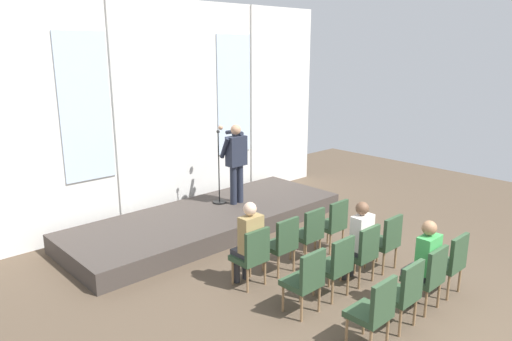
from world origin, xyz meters
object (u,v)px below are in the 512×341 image
audience_r0_c0 (249,239)px  chair_r0_c3 (333,222)px  chair_r0_c0 (252,254)px  chair_r1_c3 (386,239)px  chair_r0_c1 (282,242)px  audience_r2_c2 (424,260)px  chair_r1_c1 (336,264)px  audience_r1_c2 (359,238)px  chair_r2_c1 (403,291)px  speaker (236,158)px  mic_stand (219,187)px  chair_r0_c2 (309,231)px  chair_r2_c2 (428,274)px  chair_r2_c3 (450,260)px  chair_r1_c0 (306,278)px  chair_r1_c2 (362,251)px  chair_r2_c0 (374,309)px

audience_r0_c0 → chair_r0_c3: size_ratio=1.42×
chair_r0_c0 → chair_r1_c3: 2.22m
chair_r0_c1 → audience_r2_c2: bearing=-72.4°
chair_r1_c1 → audience_r1_c2: audience_r1_c2 is taller
chair_r0_c0 → chair_r2_c1: 2.23m
chair_r0_c3 → speaker: bearing=94.6°
chair_r2_c1 → audience_r2_c2: 0.68m
audience_r2_c2 → mic_stand: bearing=87.5°
chair_r1_c1 → chair_r0_c2: bearing=58.7°
mic_stand → chair_r1_c1: size_ratio=1.65×
chair_r2_c2 → chair_r2_c3: bearing=0.0°
chair_r0_c2 → chair_r1_c0: size_ratio=1.00×
chair_r2_c2 → audience_r2_c2: (0.00, 0.08, 0.19)m
chair_r0_c1 → chair_r1_c2: same height
chair_r1_c2 → audience_r2_c2: (0.00, -0.98, 0.19)m
chair_r2_c2 → chair_r2_c0: bearing=180.0°
chair_r0_c2 → audience_r1_c2: 1.00m
chair_r0_c1 → chair_r1_c0: 1.25m
chair_r0_c2 → chair_r2_c0: same height
chair_r2_c0 → chair_r0_c3: bearing=47.6°
chair_r0_c1 → chair_r0_c2: bearing=0.0°
chair_r2_c3 → chair_r1_c2: bearing=121.3°
chair_r1_c3 → audience_r2_c2: 1.19m
speaker → chair_r1_c3: 3.56m
chair_r0_c1 → chair_r2_c3: size_ratio=1.00×
mic_stand → audience_r2_c2: bearing=-92.5°
chair_r0_c3 → chair_r2_c0: bearing=-132.4°
chair_r1_c3 → chair_r2_c3: bearing=-90.0°
chair_r2_c1 → chair_r2_c3: same height
chair_r2_c3 → chair_r0_c0: bearing=132.4°
mic_stand → chair_r2_c0: (-1.50, -4.78, -0.15)m
chair_r2_c3 → chair_r0_c3: bearing=90.0°
speaker → chair_r2_c3: 4.61m
audience_r0_c0 → chair_r0_c3: (1.95, -0.08, -0.20)m
chair_r2_c2 → audience_r1_c2: bearing=90.0°
audience_r1_c2 → chair_r2_c3: audience_r1_c2 is taller
chair_r1_c1 → audience_r1_c2: 0.68m
chair_r0_c0 → chair_r2_c2: bearing=-58.7°
chair_r1_c3 → speaker: bearing=93.2°
chair_r2_c2 → mic_stand: bearing=87.6°
audience_r2_c2 → chair_r2_c3: (0.65, -0.08, -0.19)m
speaker → chair_r2_c3: size_ratio=1.77×
chair_r1_c1 → audience_r2_c2: 1.19m
chair_r0_c1 → chair_r2_c3: same height
chair_r1_c0 → chair_r1_c2: same height
chair_r0_c1 → chair_r0_c3: bearing=0.0°
chair_r0_c0 → chair_r2_c0: bearing=-90.0°
audience_r1_c2 → chair_r2_c2: size_ratio=1.39×
audience_r1_c2 → chair_r1_c1: bearing=-172.8°
chair_r2_c1 → audience_r1_c2: bearing=60.5°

